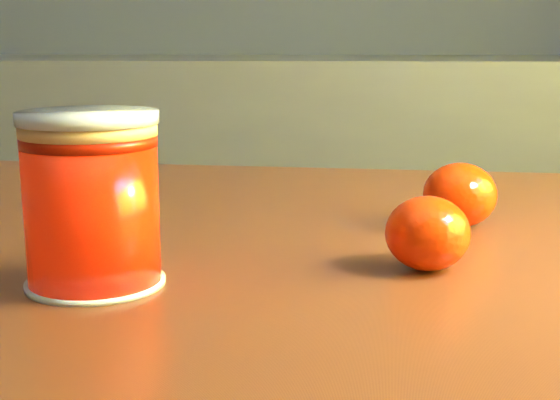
{
  "coord_description": "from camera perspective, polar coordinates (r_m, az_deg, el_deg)",
  "views": [
    {
      "loc": [
        0.72,
        -0.33,
        0.94
      ],
      "look_at": [
        0.7,
        0.17,
        0.84
      ],
      "focal_mm": 50.0,
      "sensor_mm": 36.0,
      "label": 1
    }
  ],
  "objects": [
    {
      "name": "kitchen_counter",
      "position": [
        1.98,
        -18.6,
        -3.27
      ],
      "size": [
        3.15,
        0.6,
        0.9
      ],
      "primitive_type": "cube",
      "color": "#4C4D51",
      "rests_on": "ground"
    },
    {
      "name": "table",
      "position": [
        0.65,
        8.43,
        -11.83
      ],
      "size": [
        1.11,
        0.82,
        0.78
      ],
      "rotation": [
        0.0,
        0.0,
        -0.09
      ],
      "color": "brown",
      "rests_on": "ground"
    },
    {
      "name": "juice_glass",
      "position": [
        0.52,
        -13.59,
        -0.06
      ],
      "size": [
        0.09,
        0.09,
        0.11
      ],
      "rotation": [
        0.0,
        0.0,
        0.31
      ],
      "color": "#FF1F05",
      "rests_on": "table"
    },
    {
      "name": "orange_front",
      "position": [
        0.55,
        10.74,
        -2.41
      ],
      "size": [
        0.07,
        0.07,
        0.05
      ],
      "primitive_type": "ellipsoid",
      "rotation": [
        0.0,
        0.0,
        0.29
      ],
      "color": "red",
      "rests_on": "table"
    },
    {
      "name": "orange_back",
      "position": [
        0.68,
        13.02,
        0.37
      ],
      "size": [
        0.07,
        0.07,
        0.06
      ],
      "primitive_type": "ellipsoid",
      "rotation": [
        0.0,
        0.0,
        -0.16
      ],
      "color": "red",
      "rests_on": "table"
    }
  ]
}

